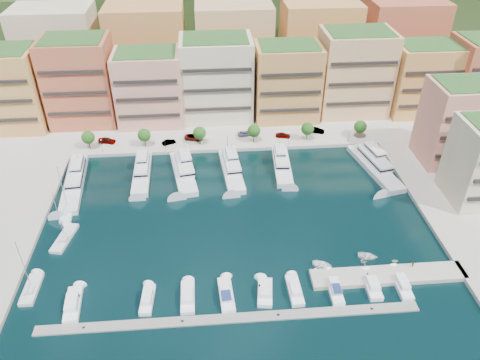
{
  "coord_description": "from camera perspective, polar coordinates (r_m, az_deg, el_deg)",
  "views": [
    {
      "loc": [
        -5.81,
        -86.93,
        71.43
      ],
      "look_at": [
        1.73,
        6.77,
        6.0
      ],
      "focal_mm": 35.0,
      "sensor_mm": 36.0,
      "label": 1
    }
  ],
  "objects": [
    {
      "name": "ground",
      "position": [
        112.66,
        -0.6,
        -4.51
      ],
      "size": [
        400.0,
        400.0,
        0.0
      ],
      "primitive_type": "plane",
      "color": "black",
      "rests_on": "ground"
    },
    {
      "name": "north_quay",
      "position": [
        165.27,
        -2.16,
        9.21
      ],
      "size": [
        220.0,
        64.0,
        2.0
      ],
      "primitive_type": "cube",
      "color": "#9E998E",
      "rests_on": "ground"
    },
    {
      "name": "hillside",
      "position": [
        209.56,
        -2.83,
        14.87
      ],
      "size": [
        240.0,
        40.0,
        58.0
      ],
      "primitive_type": "cube",
      "color": "#1E3415",
      "rests_on": "ground"
    },
    {
      "name": "south_pontoon",
      "position": [
        91.39,
        -1.15,
        -16.58
      ],
      "size": [
        72.0,
        2.2,
        0.35
      ],
      "primitive_type": "cube",
      "color": "gray",
      "rests_on": "ground"
    },
    {
      "name": "finger_pier",
      "position": [
        102.96,
        17.57,
        -11.21
      ],
      "size": [
        32.0,
        5.0,
        2.0
      ],
      "primitive_type": "cube",
      "color": "#9E998E",
      "rests_on": "ground"
    },
    {
      "name": "apartment_0",
      "position": [
        160.46,
        -26.68,
        9.87
      ],
      "size": [
        22.0,
        16.5,
        24.8
      ],
      "color": "#CE854B",
      "rests_on": "north_quay"
    },
    {
      "name": "apartment_1",
      "position": [
        154.98,
        -18.9,
        11.34
      ],
      "size": [
        20.0,
        16.5,
        26.8
      ],
      "color": "#B3523B",
      "rests_on": "north_quay"
    },
    {
      "name": "apartment_2",
      "position": [
        150.12,
        -11.0,
        11.01
      ],
      "size": [
        20.0,
        15.5,
        22.8
      ],
      "color": "tan",
      "rests_on": "north_quay"
    },
    {
      "name": "apartment_3",
      "position": [
        150.44,
        -2.86,
        12.28
      ],
      "size": [
        22.0,
        16.5,
        25.8
      ],
      "color": "beige",
      "rests_on": "north_quay"
    },
    {
      "name": "apartment_4",
      "position": [
        151.16,
        5.72,
        11.85
      ],
      "size": [
        20.0,
        15.5,
        23.8
      ],
      "color": "#C6844A",
      "rests_on": "north_quay"
    },
    {
      "name": "apartment_5",
      "position": [
        157.63,
        13.73,
        12.61
      ],
      "size": [
        22.0,
        16.5,
        26.8
      ],
      "color": "tan",
      "rests_on": "north_quay"
    },
    {
      "name": "apartment_6",
      "position": [
        164.67,
        21.29,
        11.44
      ],
      "size": [
        20.0,
        15.5,
        22.8
      ],
      "color": "#CE854B",
      "rests_on": "north_quay"
    },
    {
      "name": "apartment_east_a",
      "position": [
        139.73,
        25.15,
        6.36
      ],
      "size": [
        18.0,
        14.5,
        22.8
      ],
      "color": "tan",
      "rests_on": "east_quay"
    },
    {
      "name": "backblock_0",
      "position": [
        177.17,
        -21.15,
        14.34
      ],
      "size": [
        26.0,
        18.0,
        30.0
      ],
      "primitive_type": "cube",
      "color": "beige",
      "rests_on": "north_quay"
    },
    {
      "name": "backblock_1",
      "position": [
        171.29,
        -11.18,
        15.32
      ],
      "size": [
        26.0,
        18.0,
        30.0
      ],
      "primitive_type": "cube",
      "color": "#C6844A",
      "rests_on": "north_quay"
    },
    {
      "name": "backblock_2",
      "position": [
        170.55,
        -0.75,
        15.87
      ],
      "size": [
        26.0,
        18.0,
        30.0
      ],
      "primitive_type": "cube",
      "color": "tan",
      "rests_on": "north_quay"
    },
    {
      "name": "backblock_3",
      "position": [
        175.03,
        9.5,
        15.92
      ],
      "size": [
        26.0,
        18.0,
        30.0
      ],
      "primitive_type": "cube",
      "color": "#CE854B",
      "rests_on": "north_quay"
    },
    {
      "name": "backblock_4",
      "position": [
        184.35,
        18.95,
        15.54
      ],
      "size": [
        26.0,
        18.0,
        30.0
      ],
      "primitive_type": "cube",
      "color": "#B3523B",
      "rests_on": "north_quay"
    },
    {
      "name": "tree_0",
      "position": [
        141.84,
        -18.03,
        4.97
      ],
      "size": [
        3.8,
        3.8,
        5.65
      ],
      "color": "#473323",
      "rests_on": "north_quay"
    },
    {
      "name": "tree_1",
      "position": [
        138.86,
        -11.6,
        5.38
      ],
      "size": [
        3.8,
        3.8,
        5.65
      ],
      "color": "#473323",
      "rests_on": "north_quay"
    },
    {
      "name": "tree_2",
      "position": [
        137.68,
        -4.96,
        5.73
      ],
      "size": [
        3.8,
        3.8,
        5.65
      ],
      "color": "#473323",
      "rests_on": "north_quay"
    },
    {
      "name": "tree_3",
      "position": [
        138.35,
        1.71,
        6.01
      ],
      "size": [
        3.8,
        3.8,
        5.65
      ],
      "color": "#473323",
      "rests_on": "north_quay"
    },
    {
      "name": "tree_4",
      "position": [
        140.85,
        8.23,
        6.2
      ],
      "size": [
        3.8,
        3.8,
        5.65
      ],
      "color": "#473323",
      "rests_on": "north_quay"
    },
    {
      "name": "tree_5",
      "position": [
        145.08,
        14.46,
        6.31
      ],
      "size": [
        3.8,
        3.8,
        5.65
      ],
      "color": "#473323",
      "rests_on": "north_quay"
    },
    {
      "name": "lamppost_0",
      "position": [
        139.41,
        -16.54,
        4.28
      ],
      "size": [
        0.3,
        0.3,
        4.2
      ],
      "color": "black",
      "rests_on": "north_quay"
    },
    {
      "name": "lamppost_1",
      "position": [
        136.65,
        -9.14,
        4.71
      ],
      "size": [
        0.3,
        0.3,
        4.2
      ],
      "color": "black",
      "rests_on": "north_quay"
    },
    {
      "name": "lamppost_2",
      "position": [
        136.23,
        -1.56,
        5.07
      ],
      "size": [
        0.3,
        0.3,
        4.2
      ],
      "color": "black",
      "rests_on": "north_quay"
    },
    {
      "name": "lamppost_3",
      "position": [
        138.17,
        5.95,
        5.35
      ],
      "size": [
        0.3,
        0.3,
        4.2
      ],
      "color": "black",
      "rests_on": "north_quay"
    },
    {
      "name": "lamppost_4",
      "position": [
        142.38,
        13.13,
        5.52
      ],
      "size": [
        0.3,
        0.3,
        4.2
      ],
      "color": "black",
      "rests_on": "north_quay"
    },
    {
      "name": "yacht_0",
      "position": [
        130.53,
        -19.5,
        0.04
      ],
      "size": [
        6.8,
        25.9,
        7.3
      ],
      "color": "silver",
      "rests_on": "ground"
    },
    {
      "name": "yacht_1",
      "position": [
        129.17,
        -11.85,
        1.01
      ],
      "size": [
        4.81,
        19.84,
        7.3
      ],
      "color": "silver",
      "rests_on": "ground"
    },
    {
      "name": "yacht_2",
      "position": [
        127.75,
        -6.91,
        1.21
      ],
      "size": [
        8.08,
        21.11,
        7.3
      ],
      "color": "silver",
      "rests_on": "ground"
    },
    {
      "name": "yacht_3",
      "position": [
        127.74,
        -1.07,
        1.49
      ],
      "size": [
        6.31,
        20.83,
        7.3
      ],
      "color": "silver",
      "rests_on": "ground"
    },
    {
      "name": "yacht_4",
      "position": [
        129.89,
        5.12,
        1.9
      ],
      "size": [
        5.51,
        18.97,
        7.3
      ],
      "color": "silver",
      "rests_on": "ground"
    },
    {
      "name": "yacht_6",
      "position": [
        134.36,
        16.01,
        1.83
      ],
      "size": [
        9.63,
        24.21,
        7.3
      ],
      "color": "silver",
      "rests_on": "ground"
    },
    {
      "name": "cruiser_0",
      "position": [
        98.23,
        -19.69,
        -14.1
      ],
      "size": [
        3.48,
        8.83,
        2.55
      ],
      "color": "white",
      "rests_on": "ground"
    },
    {
      "name": "cruiser_2",
      "position": [
        95.3,
        -11.21,
        -14.13
      ],
      "size": [
        2.79,
        7.4,
        2.55
      ],
      "color": "white",
      "rests_on": "ground"
    },
    {
      "name": "cruiser_3",
      "position": [
        94.54,
        -6.39,
        -14.03
      ],
      "size": [
        2.74,
        8.03,
        2.55
      ],
      "color": "white",
      "rests_on": "ground"
    },
    {
      "name": "cruiser_4",
      "position": [
        94.39,
        -1.68,
        -13.83
      ],
      "size": [
        3.22,
        8.79,
        2.66
      ],
      "color": "white",
      "rests_on": "ground"
    },
    {
      "name": "cruiser_5",
      "position": [
        94.93,
        3.07,
        -13.53
      ],
      "size": [
        3.78,
        7.41,
        2.55
      ],
      "color": "white",
      "rests_on": "ground"
    },
    {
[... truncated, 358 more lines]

